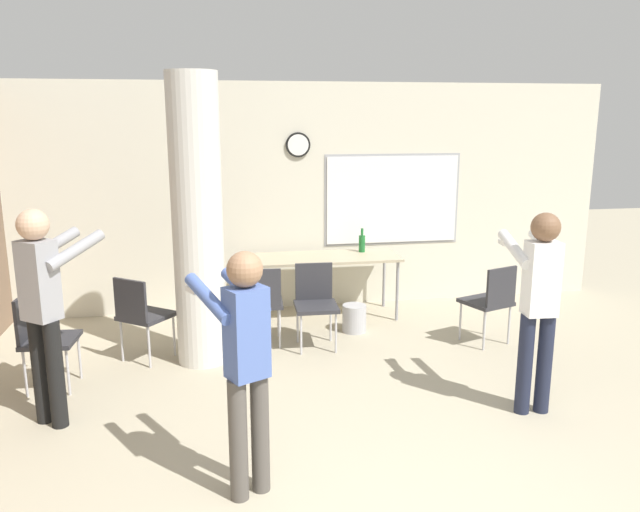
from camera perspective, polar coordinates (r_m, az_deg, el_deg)
The scene contains 13 objects.
wall_back at distance 7.84m, azimuth -1.89°, elevation 5.40°, with size 8.00×0.15×2.80m.
support_pillar at distance 6.07m, azimuth -11.15°, elevation 3.01°, with size 0.48×0.48×2.80m.
folding_table at distance 7.45m, azimuth 0.23°, elevation -0.40°, with size 1.82×0.69×0.76m.
bottle_on_table at distance 7.68m, azimuth 3.86°, elevation 1.20°, with size 0.08×0.08×0.29m.
waste_bin at distance 7.11m, azimuth 3.15°, elevation -5.70°, with size 0.27×0.27×0.31m.
chair_table_front at distance 6.58m, azimuth -0.43°, elevation -3.97°, with size 0.46×0.46×0.87m.
chair_table_left at distance 6.60m, azimuth -5.34°, elevation -3.97°, with size 0.47×0.47×0.87m.
chair_by_left_wall at distance 6.08m, azimuth -24.10°, elevation -6.53°, with size 0.47×0.47×0.87m.
chair_near_pillar at distance 6.41m, azimuth -16.03°, elevation -4.94°, with size 0.62×0.62×0.87m.
chair_mid_room at distance 6.85m, azimuth 15.37°, elevation -3.75°, with size 0.56×0.56×0.87m.
person_playing_side at distance 5.29m, azimuth 19.34°, elevation -3.56°, with size 0.39×0.67×1.67m.
person_playing_front at distance 3.94m, azimuth -6.88°, elevation -8.99°, with size 0.54×0.65×1.61m.
person_watching_back at distance 5.23m, azimuth -23.94°, elevation -3.74°, with size 0.63×0.68×1.73m.
Camera 1 is at (-1.09, -2.63, 2.40)m, focal length 35.00 mm.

